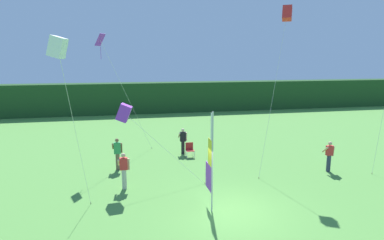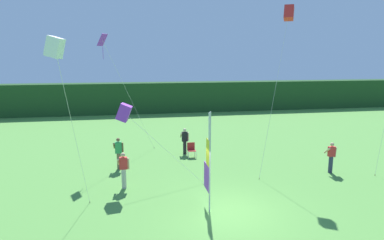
{
  "view_description": "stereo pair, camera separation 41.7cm",
  "coord_description": "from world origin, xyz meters",
  "px_view_note": "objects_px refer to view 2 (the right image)",
  "views": [
    {
      "loc": [
        -3.97,
        -11.56,
        6.03
      ],
      "look_at": [
        -0.75,
        3.83,
        3.06
      ],
      "focal_mm": 30.36,
      "sensor_mm": 36.0,
      "label": 1
    },
    {
      "loc": [
        -3.56,
        -11.64,
        6.03
      ],
      "look_at": [
        -0.75,
        3.83,
        3.06
      ],
      "focal_mm": 30.36,
      "sensor_mm": 36.0,
      "label": 2
    }
  ],
  "objects_px": {
    "folding_chair": "(191,149)",
    "kite_purple_diamond_1": "(106,48)",
    "person_far_left": "(331,157)",
    "kite_red_box_0": "(289,14)",
    "person_far_right": "(124,169)",
    "kite_purple_box_4": "(124,113)",
    "kite_white_box_2": "(55,48)",
    "banner_flag": "(208,163)",
    "person_near_banner": "(185,140)",
    "person_mid_field": "(119,152)"
  },
  "relations": [
    {
      "from": "folding_chair",
      "to": "kite_purple_diamond_1",
      "type": "relative_size",
      "value": 0.12
    },
    {
      "from": "person_far_left",
      "to": "kite_purple_diamond_1",
      "type": "distance_m",
      "value": 13.95
    },
    {
      "from": "kite_red_box_0",
      "to": "kite_purple_diamond_1",
      "type": "xyz_separation_m",
      "value": [
        -9.61,
        3.37,
        -1.73
      ]
    },
    {
      "from": "person_far_right",
      "to": "kite_purple_box_4",
      "type": "height_order",
      "value": "kite_purple_box_4"
    },
    {
      "from": "kite_white_box_2",
      "to": "kite_purple_box_4",
      "type": "relative_size",
      "value": 1.62
    },
    {
      "from": "person_far_right",
      "to": "folding_chair",
      "type": "height_order",
      "value": "person_far_right"
    },
    {
      "from": "kite_red_box_0",
      "to": "kite_white_box_2",
      "type": "distance_m",
      "value": 11.97
    },
    {
      "from": "banner_flag",
      "to": "kite_red_box_0",
      "type": "xyz_separation_m",
      "value": [
        5.3,
        4.43,
        6.41
      ]
    },
    {
      "from": "kite_white_box_2",
      "to": "person_far_right",
      "type": "bearing_deg",
      "value": 62.9
    },
    {
      "from": "banner_flag",
      "to": "person_near_banner",
      "type": "xyz_separation_m",
      "value": [
        0.31,
        7.91,
        -1.06
      ]
    },
    {
      "from": "person_mid_field",
      "to": "folding_chair",
      "type": "bearing_deg",
      "value": 19.2
    },
    {
      "from": "kite_red_box_0",
      "to": "folding_chair",
      "type": "bearing_deg",
      "value": 149.81
    },
    {
      "from": "banner_flag",
      "to": "kite_purple_box_4",
      "type": "height_order",
      "value": "banner_flag"
    },
    {
      "from": "banner_flag",
      "to": "kite_purple_diamond_1",
      "type": "height_order",
      "value": "kite_purple_diamond_1"
    },
    {
      "from": "kite_purple_diamond_1",
      "to": "folding_chair",
      "type": "bearing_deg",
      "value": -7.44
    },
    {
      "from": "banner_flag",
      "to": "kite_purple_diamond_1",
      "type": "relative_size",
      "value": 0.55
    },
    {
      "from": "person_far_left",
      "to": "kite_purple_diamond_1",
      "type": "relative_size",
      "value": 0.22
    },
    {
      "from": "person_near_banner",
      "to": "kite_red_box_0",
      "type": "distance_m",
      "value": 9.64
    },
    {
      "from": "person_mid_field",
      "to": "folding_chair",
      "type": "distance_m",
      "value": 4.64
    },
    {
      "from": "person_mid_field",
      "to": "kite_white_box_2",
      "type": "relative_size",
      "value": 0.26
    },
    {
      "from": "person_near_banner",
      "to": "person_mid_field",
      "type": "bearing_deg",
      "value": -150.84
    },
    {
      "from": "kite_white_box_2",
      "to": "banner_flag",
      "type": "bearing_deg",
      "value": 8.86
    },
    {
      "from": "folding_chair",
      "to": "kite_red_box_0",
      "type": "relative_size",
      "value": 0.1
    },
    {
      "from": "kite_purple_diamond_1",
      "to": "kite_purple_box_4",
      "type": "xyz_separation_m",
      "value": [
        1.01,
        -4.34,
        -3.11
      ]
    },
    {
      "from": "person_near_banner",
      "to": "kite_red_box_0",
      "type": "bearing_deg",
      "value": -34.88
    },
    {
      "from": "person_near_banner",
      "to": "person_far_right",
      "type": "height_order",
      "value": "person_far_right"
    },
    {
      "from": "person_mid_field",
      "to": "kite_purple_diamond_1",
      "type": "relative_size",
      "value": 0.24
    },
    {
      "from": "banner_flag",
      "to": "person_mid_field",
      "type": "relative_size",
      "value": 2.3
    },
    {
      "from": "person_far_right",
      "to": "kite_purple_diamond_1",
      "type": "height_order",
      "value": "kite_purple_diamond_1"
    },
    {
      "from": "folding_chair",
      "to": "kite_white_box_2",
      "type": "relative_size",
      "value": 0.13
    },
    {
      "from": "person_mid_field",
      "to": "person_far_left",
      "type": "bearing_deg",
      "value": -13.29
    },
    {
      "from": "kite_white_box_2",
      "to": "kite_purple_box_4",
      "type": "bearing_deg",
      "value": 65.35
    },
    {
      "from": "person_mid_field",
      "to": "kite_white_box_2",
      "type": "bearing_deg",
      "value": -103.18
    },
    {
      "from": "kite_red_box_0",
      "to": "kite_purple_box_4",
      "type": "distance_m",
      "value": 9.92
    },
    {
      "from": "person_near_banner",
      "to": "kite_red_box_0",
      "type": "relative_size",
      "value": 0.19
    },
    {
      "from": "person_far_left",
      "to": "kite_purple_box_4",
      "type": "xyz_separation_m",
      "value": [
        -10.76,
        0.47,
        2.63
      ]
    },
    {
      "from": "person_far_left",
      "to": "kite_white_box_2",
      "type": "xyz_separation_m",
      "value": [
        -12.73,
        -3.82,
        5.48
      ]
    },
    {
      "from": "person_far_right",
      "to": "kite_purple_diamond_1",
      "type": "xyz_separation_m",
      "value": [
        -0.9,
        5.0,
        5.7
      ]
    },
    {
      "from": "banner_flag",
      "to": "person_far_left",
      "type": "bearing_deg",
      "value": 21.9
    },
    {
      "from": "person_mid_field",
      "to": "person_far_right",
      "type": "relative_size",
      "value": 1.02
    },
    {
      "from": "person_near_banner",
      "to": "kite_white_box_2",
      "type": "xyz_separation_m",
      "value": [
        -5.58,
        -8.73,
        5.48
      ]
    },
    {
      "from": "kite_red_box_0",
      "to": "kite_purple_diamond_1",
      "type": "distance_m",
      "value": 10.33
    },
    {
      "from": "kite_red_box_0",
      "to": "person_far_left",
      "type": "bearing_deg",
      "value": -33.63
    },
    {
      "from": "kite_red_box_0",
      "to": "person_far_right",
      "type": "bearing_deg",
      "value": -169.4
    },
    {
      "from": "banner_flag",
      "to": "person_far_right",
      "type": "bearing_deg",
      "value": 140.62
    },
    {
      "from": "kite_red_box_0",
      "to": "kite_purple_diamond_1",
      "type": "relative_size",
      "value": 1.18
    },
    {
      "from": "folding_chair",
      "to": "kite_red_box_0",
      "type": "bearing_deg",
      "value": -30.19
    },
    {
      "from": "person_far_right",
      "to": "kite_red_box_0",
      "type": "xyz_separation_m",
      "value": [
        8.71,
        1.63,
        7.43
      ]
    },
    {
      "from": "folding_chair",
      "to": "kite_red_box_0",
      "type": "xyz_separation_m",
      "value": [
        4.7,
        -2.73,
        7.85
      ]
    },
    {
      "from": "person_far_right",
      "to": "kite_white_box_2",
      "type": "height_order",
      "value": "kite_white_box_2"
    }
  ]
}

